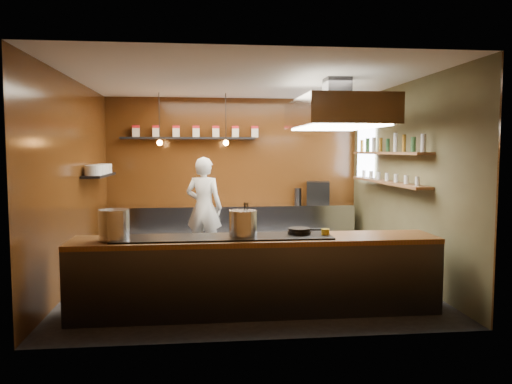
{
  "coord_description": "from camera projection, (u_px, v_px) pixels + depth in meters",
  "views": [
    {
      "loc": [
        -0.65,
        -7.49,
        1.96
      ],
      "look_at": [
        0.21,
        0.4,
        1.3
      ],
      "focal_mm": 35.0,
      "sensor_mm": 36.0,
      "label": 1
    }
  ],
  "objects": [
    {
      "name": "floor",
      "position": [
        245.0,
        278.0,
        7.66
      ],
      "size": [
        5.0,
        5.0,
        0.0
      ],
      "primitive_type": "plane",
      "color": "black",
      "rests_on": "ground"
    },
    {
      "name": "back_wall",
      "position": [
        234.0,
        173.0,
        10.01
      ],
      "size": [
        5.0,
        0.0,
        5.0
      ],
      "primitive_type": "plane",
      "rotation": [
        1.57,
        0.0,
        0.0
      ],
      "color": "#3C1F0A",
      "rests_on": "ground"
    },
    {
      "name": "left_wall",
      "position": [
        74.0,
        182.0,
        7.26
      ],
      "size": [
        0.0,
        5.0,
        5.0
      ],
      "primitive_type": "plane",
      "rotation": [
        1.57,
        0.0,
        1.57
      ],
      "color": "#3C1F0A",
      "rests_on": "ground"
    },
    {
      "name": "right_wall",
      "position": [
        404.0,
        180.0,
        7.8
      ],
      "size": [
        0.0,
        5.0,
        5.0
      ],
      "primitive_type": "plane",
      "rotation": [
        1.57,
        0.0,
        -1.57
      ],
      "color": "#4B452A",
      "rests_on": "ground"
    },
    {
      "name": "ceiling",
      "position": [
        245.0,
        80.0,
        7.4
      ],
      "size": [
        5.0,
        5.0,
        0.0
      ],
      "primitive_type": "plane",
      "rotation": [
        3.14,
        0.0,
        0.0
      ],
      "color": "silver",
      "rests_on": "back_wall"
    },
    {
      "name": "window_pane",
      "position": [
        366.0,
        154.0,
        9.45
      ],
      "size": [
        0.0,
        1.0,
        1.0
      ],
      "primitive_type": "plane",
      "rotation": [
        1.57,
        0.0,
        -1.57
      ],
      "color": "white",
      "rests_on": "right_wall"
    },
    {
      "name": "prep_counter",
      "position": [
        235.0,
        228.0,
        9.77
      ],
      "size": [
        4.6,
        0.65,
        0.9
      ],
      "primitive_type": "cube",
      "color": "silver",
      "rests_on": "floor"
    },
    {
      "name": "pass_counter",
      "position": [
        256.0,
        274.0,
        6.03
      ],
      "size": [
        4.4,
        0.72,
        0.94
      ],
      "color": "#38383D",
      "rests_on": "floor"
    },
    {
      "name": "tin_shelf",
      "position": [
        188.0,
        138.0,
        9.71
      ],
      "size": [
        2.6,
        0.26,
        0.04
      ],
      "primitive_type": "cube",
      "color": "black",
      "rests_on": "back_wall"
    },
    {
      "name": "plate_shelf",
      "position": [
        99.0,
        175.0,
        8.26
      ],
      "size": [
        0.3,
        1.4,
        0.04
      ],
      "primitive_type": "cube",
      "color": "black",
      "rests_on": "left_wall"
    },
    {
      "name": "bottle_shelf_upper",
      "position": [
        388.0,
        153.0,
        8.04
      ],
      "size": [
        0.26,
        2.8,
        0.04
      ],
      "primitive_type": "cube",
      "color": "brown",
      "rests_on": "right_wall"
    },
    {
      "name": "bottle_shelf_lower",
      "position": [
        387.0,
        182.0,
        8.08
      ],
      "size": [
        0.26,
        2.8,
        0.04
      ],
      "primitive_type": "cube",
      "color": "brown",
      "rests_on": "right_wall"
    },
    {
      "name": "extractor_hood",
      "position": [
        337.0,
        113.0,
        7.19
      ],
      "size": [
        1.2,
        2.0,
        0.72
      ],
      "color": "#38383D",
      "rests_on": "ceiling"
    },
    {
      "name": "pendant_left",
      "position": [
        160.0,
        140.0,
        9.01
      ],
      "size": [
        0.1,
        0.1,
        0.95
      ],
      "color": "black",
      "rests_on": "ceiling"
    },
    {
      "name": "pendant_right",
      "position": [
        226.0,
        140.0,
        9.14
      ],
      "size": [
        0.1,
        0.1,
        0.95
      ],
      "color": "black",
      "rests_on": "ceiling"
    },
    {
      "name": "storage_tins",
      "position": [
        196.0,
        131.0,
        9.72
      ],
      "size": [
        2.43,
        0.13,
        0.22
      ],
      "color": "beige",
      "rests_on": "tin_shelf"
    },
    {
      "name": "plate_stacks",
      "position": [
        99.0,
        169.0,
        8.25
      ],
      "size": [
        0.26,
        1.16,
        0.16
      ],
      "color": "silver",
      "rests_on": "plate_shelf"
    },
    {
      "name": "bottles",
      "position": [
        388.0,
        144.0,
        8.03
      ],
      "size": [
        0.06,
        2.66,
        0.24
      ],
      "color": "silver",
      "rests_on": "bottle_shelf_upper"
    },
    {
      "name": "wine_glasses",
      "position": [
        387.0,
        177.0,
        8.08
      ],
      "size": [
        0.07,
        2.37,
        0.13
      ],
      "color": "silver",
      "rests_on": "bottle_shelf_lower"
    },
    {
      "name": "stockpot_large",
      "position": [
        114.0,
        224.0,
        5.77
      ],
      "size": [
        0.38,
        0.38,
        0.34
      ],
      "primitive_type": "cylinder",
      "rotation": [
        0.0,
        0.0,
        0.07
      ],
      "color": "silver",
      "rests_on": "pass_counter"
    },
    {
      "name": "stockpot_small",
      "position": [
        243.0,
        223.0,
        5.95
      ],
      "size": [
        0.4,
        0.4,
        0.31
      ],
      "primitive_type": "cylinder",
      "rotation": [
        0.0,
        0.0,
        -0.25
      ],
      "color": "silver",
      "rests_on": "pass_counter"
    },
    {
      "name": "utensil_crock",
      "position": [
        246.0,
        228.0,
        6.04
      ],
      "size": [
        0.14,
        0.14,
        0.18
      ],
      "primitive_type": "cylinder",
      "rotation": [
        0.0,
        0.0,
        0.05
      ],
      "color": "silver",
      "rests_on": "pass_counter"
    },
    {
      "name": "frying_pan",
      "position": [
        300.0,
        231.0,
        6.12
      ],
      "size": [
        0.46,
        0.29,
        0.07
      ],
      "color": "black",
      "rests_on": "pass_counter"
    },
    {
      "name": "butter_jar",
      "position": [
        325.0,
        233.0,
        6.06
      ],
      "size": [
        0.12,
        0.12,
        0.09
      ],
      "primitive_type": "cylinder",
      "rotation": [
        0.0,
        0.0,
        -0.21
      ],
      "color": "yellow",
      "rests_on": "pass_counter"
    },
    {
      "name": "espresso_machine",
      "position": [
        318.0,
        193.0,
        9.94
      ],
      "size": [
        0.52,
        0.51,
        0.44
      ],
      "primitive_type": "cube",
      "rotation": [
        0.0,
        0.0,
        -0.21
      ],
      "color": "black",
      "rests_on": "prep_counter"
    },
    {
      "name": "chef",
      "position": [
        204.0,
        208.0,
        9.06
      ],
      "size": [
        0.78,
        0.64,
        1.85
      ],
      "primitive_type": "imported",
      "rotation": [
        0.0,
        0.0,
        2.8
      ],
      "color": "white",
      "rests_on": "floor"
    }
  ]
}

